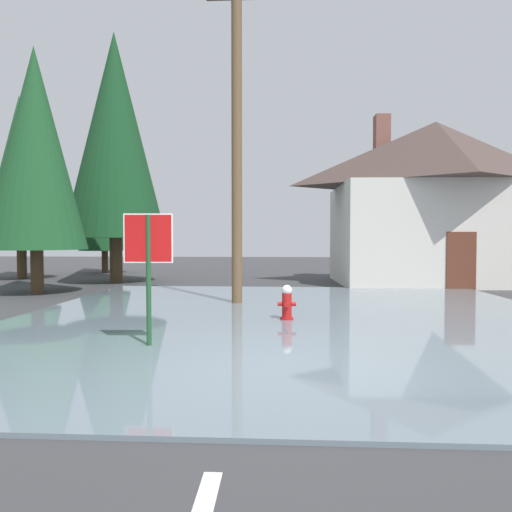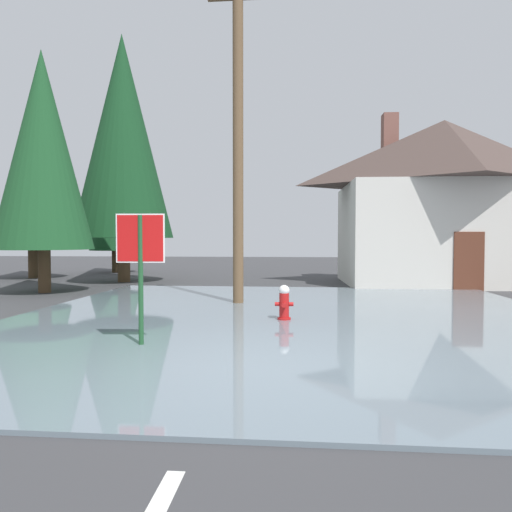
{
  "view_description": "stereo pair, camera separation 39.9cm",
  "coord_description": "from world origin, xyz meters",
  "px_view_note": "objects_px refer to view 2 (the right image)",
  "views": [
    {
      "loc": [
        0.03,
        -6.3,
        1.75
      ],
      "look_at": [
        -0.63,
        5.23,
        1.33
      ],
      "focal_mm": 32.98,
      "sensor_mm": 36.0,
      "label": 1
    },
    {
      "loc": [
        0.43,
        -6.27,
        1.75
      ],
      "look_at": [
        -0.63,
        5.23,
        1.33
      ],
      "focal_mm": 32.98,
      "sensor_mm": 36.0,
      "label": 2
    }
  ],
  "objects_px": {
    "utility_pole": "(238,134)",
    "pine_tree_mid_left": "(42,150)",
    "pine_tree_tall_left": "(114,200)",
    "pine_tree_far_center": "(123,137)",
    "fire_hydrant": "(284,304)",
    "stop_sign_near": "(140,252)",
    "house": "(443,199)",
    "pine_tree_short_left": "(31,172)"
  },
  "relations": [
    {
      "from": "fire_hydrant",
      "to": "pine_tree_mid_left",
      "type": "distance_m",
      "value": 10.25
    },
    {
      "from": "utility_pole",
      "to": "house",
      "type": "relative_size",
      "value": 1.04
    },
    {
      "from": "utility_pole",
      "to": "pine_tree_tall_left",
      "type": "distance_m",
      "value": 14.04
    },
    {
      "from": "house",
      "to": "stop_sign_near",
      "type": "bearing_deg",
      "value": -124.93
    },
    {
      "from": "stop_sign_near",
      "to": "pine_tree_mid_left",
      "type": "xyz_separation_m",
      "value": [
        -5.78,
        7.34,
        3.1
      ]
    },
    {
      "from": "fire_hydrant",
      "to": "pine_tree_far_center",
      "type": "bearing_deg",
      "value": 127.98
    },
    {
      "from": "fire_hydrant",
      "to": "house",
      "type": "height_order",
      "value": "house"
    },
    {
      "from": "stop_sign_near",
      "to": "pine_tree_far_center",
      "type": "distance_m",
      "value": 13.0
    },
    {
      "from": "pine_tree_mid_left",
      "to": "utility_pole",
      "type": "bearing_deg",
      "value": -18.46
    },
    {
      "from": "utility_pole",
      "to": "pine_tree_tall_left",
      "type": "height_order",
      "value": "utility_pole"
    },
    {
      "from": "pine_tree_tall_left",
      "to": "utility_pole",
      "type": "bearing_deg",
      "value": -55.03
    },
    {
      "from": "fire_hydrant",
      "to": "pine_tree_mid_left",
      "type": "relative_size",
      "value": 0.1
    },
    {
      "from": "house",
      "to": "pine_tree_tall_left",
      "type": "xyz_separation_m",
      "value": [
        -15.26,
        4.95,
        0.51
      ]
    },
    {
      "from": "house",
      "to": "pine_tree_mid_left",
      "type": "distance_m",
      "value": 14.63
    },
    {
      "from": "fire_hydrant",
      "to": "pine_tree_far_center",
      "type": "relative_size",
      "value": 0.08
    },
    {
      "from": "pine_tree_mid_left",
      "to": "pine_tree_far_center",
      "type": "height_order",
      "value": "pine_tree_far_center"
    },
    {
      "from": "pine_tree_short_left",
      "to": "pine_tree_far_center",
      "type": "xyz_separation_m",
      "value": [
        4.76,
        -1.42,
        1.18
      ]
    },
    {
      "from": "utility_pole",
      "to": "pine_tree_short_left",
      "type": "bearing_deg",
      "value": 143.41
    },
    {
      "from": "utility_pole",
      "to": "pine_tree_far_center",
      "type": "height_order",
      "value": "pine_tree_far_center"
    },
    {
      "from": "fire_hydrant",
      "to": "pine_tree_tall_left",
      "type": "distance_m",
      "value": 17.21
    },
    {
      "from": "utility_pole",
      "to": "pine_tree_mid_left",
      "type": "bearing_deg",
      "value": 161.54
    },
    {
      "from": "fire_hydrant",
      "to": "pine_tree_tall_left",
      "type": "xyz_separation_m",
      "value": [
        -9.35,
        14.03,
        3.44
      ]
    },
    {
      "from": "pine_tree_short_left",
      "to": "pine_tree_tall_left",
      "type": "bearing_deg",
      "value": 59.55
    },
    {
      "from": "utility_pole",
      "to": "pine_tree_tall_left",
      "type": "bearing_deg",
      "value": 124.97
    },
    {
      "from": "house",
      "to": "pine_tree_far_center",
      "type": "xyz_separation_m",
      "value": [
        -12.76,
        -0.31,
        2.6
      ]
    },
    {
      "from": "stop_sign_near",
      "to": "pine_tree_tall_left",
      "type": "relative_size",
      "value": 0.33
    },
    {
      "from": "fire_hydrant",
      "to": "utility_pole",
      "type": "height_order",
      "value": "utility_pole"
    },
    {
      "from": "fire_hydrant",
      "to": "pine_tree_short_left",
      "type": "height_order",
      "value": "pine_tree_short_left"
    },
    {
      "from": "stop_sign_near",
      "to": "fire_hydrant",
      "type": "xyz_separation_m",
      "value": [
        2.22,
        2.56,
        -1.15
      ]
    },
    {
      "from": "pine_tree_far_center",
      "to": "house",
      "type": "bearing_deg",
      "value": 1.4
    },
    {
      "from": "fire_hydrant",
      "to": "pine_tree_short_left",
      "type": "xyz_separation_m",
      "value": [
        -11.61,
        10.19,
        4.35
      ]
    },
    {
      "from": "house",
      "to": "pine_tree_mid_left",
      "type": "xyz_separation_m",
      "value": [
        -13.91,
        -4.3,
        1.33
      ]
    },
    {
      "from": "fire_hydrant",
      "to": "pine_tree_far_center",
      "type": "xyz_separation_m",
      "value": [
        -6.85,
        8.77,
        5.53
      ]
    },
    {
      "from": "stop_sign_near",
      "to": "pine_tree_tall_left",
      "type": "xyz_separation_m",
      "value": [
        -7.13,
        16.6,
        2.28
      ]
    },
    {
      "from": "utility_pole",
      "to": "house",
      "type": "bearing_deg",
      "value": 42.17
    },
    {
      "from": "house",
      "to": "pine_tree_short_left",
      "type": "distance_m",
      "value": 17.61
    },
    {
      "from": "pine_tree_tall_left",
      "to": "pine_tree_mid_left",
      "type": "distance_m",
      "value": 9.39
    },
    {
      "from": "fire_hydrant",
      "to": "pine_tree_short_left",
      "type": "relative_size",
      "value": 0.1
    },
    {
      "from": "stop_sign_near",
      "to": "utility_pole",
      "type": "height_order",
      "value": "utility_pole"
    },
    {
      "from": "utility_pole",
      "to": "pine_tree_far_center",
      "type": "bearing_deg",
      "value": 131.64
    },
    {
      "from": "pine_tree_tall_left",
      "to": "pine_tree_far_center",
      "type": "height_order",
      "value": "pine_tree_far_center"
    },
    {
      "from": "pine_tree_tall_left",
      "to": "pine_tree_mid_left",
      "type": "height_order",
      "value": "pine_tree_mid_left"
    }
  ]
}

